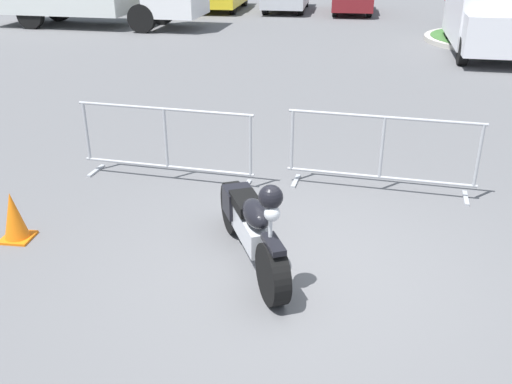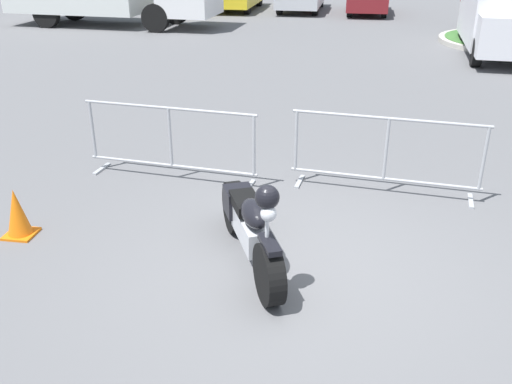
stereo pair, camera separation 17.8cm
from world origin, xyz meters
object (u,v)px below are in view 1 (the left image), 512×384
at_px(motorcycle, 251,225).
at_px(delivery_van, 491,8).
at_px(crowd_barrier_far, 382,152).
at_px(traffic_cone, 14,217).
at_px(crowd_barrier_near, 166,143).

distance_m(motorcycle, delivery_van, 13.27).
bearing_deg(crowd_barrier_far, delivery_van, 70.08).
relative_size(crowd_barrier_far, delivery_van, 0.49).
xyz_separation_m(motorcycle, traffic_cone, (-2.77, 0.15, -0.16)).
bearing_deg(traffic_cone, crowd_barrier_far, 24.14).
xyz_separation_m(motorcycle, crowd_barrier_far, (1.49, 2.06, 0.11)).
bearing_deg(motorcycle, delivery_van, 133.11).
xyz_separation_m(motorcycle, delivery_van, (5.16, 12.20, 0.79)).
bearing_deg(crowd_barrier_far, crowd_barrier_near, 180.00).
xyz_separation_m(crowd_barrier_near, crowd_barrier_far, (2.97, 0.00, 0.00)).
height_order(motorcycle, crowd_barrier_far, motorcycle).
bearing_deg(crowd_barrier_far, traffic_cone, -155.86).
xyz_separation_m(motorcycle, crowd_barrier_near, (-1.49, 2.06, 0.11)).
relative_size(motorcycle, traffic_cone, 3.36).
xyz_separation_m(delivery_van, traffic_cone, (-7.93, -12.05, -0.95)).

